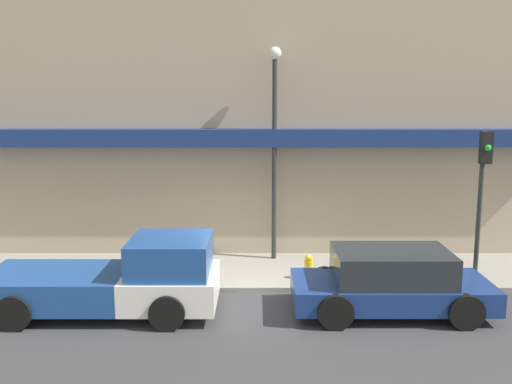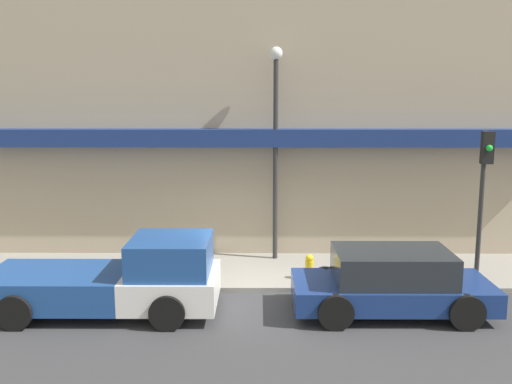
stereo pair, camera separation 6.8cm
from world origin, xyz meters
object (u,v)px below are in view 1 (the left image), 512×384
object	(u,v)px
fire_hydrant	(309,267)
street_lamp	(275,130)
pickup_truck	(120,280)
traffic_light	(484,180)
parked_car	(392,282)

from	to	relation	value
fire_hydrant	street_lamp	distance (m)	3.99
pickup_truck	traffic_light	bearing A→B (deg)	13.41
traffic_light	street_lamp	bearing A→B (deg)	158.28
pickup_truck	parked_car	world-z (taller)	pickup_truck
pickup_truck	street_lamp	world-z (taller)	street_lamp
fire_hydrant	traffic_light	xyz separation A→B (m)	(4.30, -0.14, 2.31)
parked_car	fire_hydrant	world-z (taller)	parked_car
parked_car	street_lamp	world-z (taller)	street_lamp
traffic_light	fire_hydrant	bearing A→B (deg)	178.18
pickup_truck	fire_hydrant	size ratio (longest dim) A/B	7.82
fire_hydrant	parked_car	bearing A→B (deg)	-49.92
pickup_truck	parked_car	xyz separation A→B (m)	(6.09, 0.00, -0.05)
pickup_truck	traffic_light	distance (m)	9.15
parked_car	traffic_light	bearing A→B (deg)	35.05
pickup_truck	traffic_light	size ratio (longest dim) A/B	1.34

